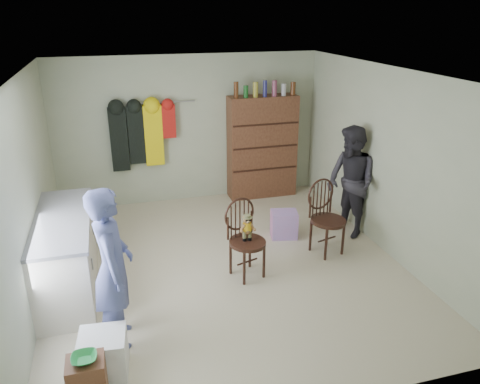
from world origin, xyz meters
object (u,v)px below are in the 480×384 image
object	(u,v)px
counter	(66,254)
chair_front	(245,234)
chair_far	(325,214)
dresser	(262,146)

from	to	relation	value
counter	chair_front	bearing A→B (deg)	-6.82
chair_front	chair_far	world-z (taller)	chair_far
chair_front	chair_far	size ratio (longest dim) A/B	0.97
counter	chair_front	distance (m)	2.15
chair_far	dresser	size ratio (longest dim) A/B	0.50
chair_front	dresser	bearing A→B (deg)	49.38
dresser	chair_far	bearing A→B (deg)	-85.72
counter	chair_far	bearing A→B (deg)	0.61
counter	dresser	distance (m)	3.96
counter	chair_far	size ratio (longest dim) A/B	1.79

